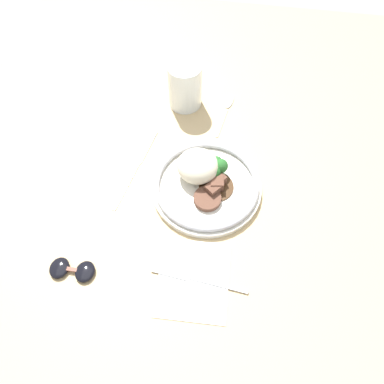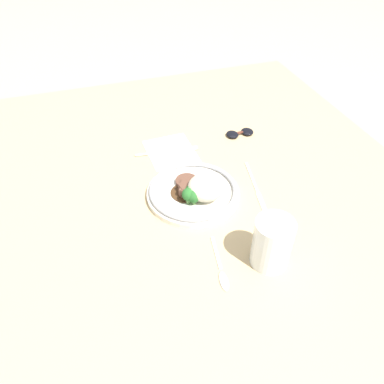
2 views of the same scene
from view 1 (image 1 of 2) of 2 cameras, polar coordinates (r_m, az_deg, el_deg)
The scene contains 9 objects.
ground_plane at distance 0.86m, azimuth -1.60°, elevation -0.47°, with size 8.00×8.00×0.00m, color tan.
dining_table at distance 0.84m, azimuth -1.63°, elevation 0.23°, with size 1.43×1.13×0.04m.
napkin at distance 0.73m, azimuth 0.18°, elevation -13.14°, with size 0.16×0.14×0.00m.
plate at distance 0.81m, azimuth 2.06°, elevation 1.62°, with size 0.24×0.24×0.07m.
juice_glass at distance 0.95m, azimuth -1.08°, elevation 15.76°, with size 0.08×0.08×0.12m.
fork at distance 0.73m, azimuth -0.33°, elevation -12.87°, with size 0.03×0.19×0.00m.
knife at distance 0.87m, azimuth -8.30°, elevation 4.08°, with size 0.23×0.05×0.00m.
spoon at distance 0.98m, azimuth 5.44°, elevation 12.82°, with size 0.15×0.03×0.01m.
sunglasses at distance 0.77m, azimuth -17.80°, elevation -11.22°, with size 0.04×0.09×0.01m.
Camera 1 is at (-0.44, -0.09, 0.74)m, focal length 35.00 mm.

